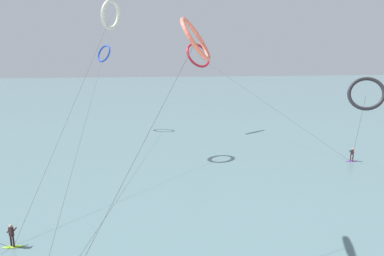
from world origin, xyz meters
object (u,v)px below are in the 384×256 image
kite_crimson (198,55)px  kite_ivory (111,15)px  surfer_lime (12,237)px  kite_charcoal (366,94)px  kite_cobalt (104,54)px  kite_coral (195,40)px  surfer_violet (352,156)px

kite_crimson → kite_ivory: (-12.89, -13.71, 4.74)m
surfer_lime → kite_charcoal: size_ratio=0.16×
kite_cobalt → kite_coral: bearing=-27.0°
surfer_lime → kite_charcoal: kite_charcoal is taller
kite_cobalt → kite_coral: kite_coral is taller
kite_charcoal → kite_crimson: bearing=150.4°
kite_charcoal → kite_coral: size_ratio=0.70×
kite_cobalt → kite_charcoal: kite_cobalt is taller
kite_crimson → kite_ivory: size_ratio=0.97×
kite_crimson → kite_coral: kite_coral is taller
surfer_lime → kite_ivory: size_ratio=0.07×
surfer_lime → kite_ivory: kite_ivory is taller
kite_charcoal → kite_coral: bearing=-119.7°
surfer_violet → kite_crimson: 28.39m
kite_cobalt → kite_crimson: bearing=37.0°
surfer_violet → kite_cobalt: 41.38m
kite_cobalt → kite_ivory: 17.92m
kite_crimson → kite_charcoal: kite_crimson is taller
surfer_lime → kite_crimson: size_ratio=0.08×
kite_cobalt → kite_ivory: bearing=-31.5°
kite_charcoal → surfer_lime: bearing=-131.9°
surfer_violet → kite_charcoal: bearing=-65.2°
kite_cobalt → kite_ivory: (2.79, -17.12, 4.51)m
surfer_lime → kite_ivory: (5.72, 20.98, 16.97)m
surfer_violet → kite_cobalt: size_ratio=0.04×
surfer_violet → kite_charcoal: kite_charcoal is taller
surfer_lime → kite_crimson: (18.62, 34.69, 12.22)m
surfer_lime → kite_charcoal: bearing=-126.2°
surfer_violet → kite_charcoal: (-2.26, -4.72, 8.26)m
kite_coral → kite_charcoal: bearing=-38.6°
kite_crimson → kite_coral: (-6.06, -35.87, 0.96)m
surfer_violet → kite_ivory: kite_ivory is taller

